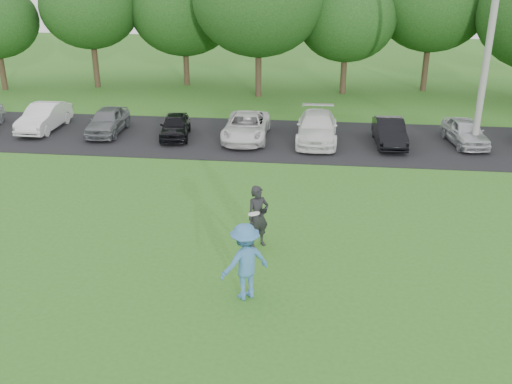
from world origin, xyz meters
The scene contains 7 objects.
ground centered at (0.00, 0.00, 0.00)m, with size 100.00×100.00×0.00m, color #31691E.
parking_lot centered at (0.00, 13.00, 0.01)m, with size 32.00×6.50×0.03m, color black.
utility_pole centered at (8.34, 12.45, 4.82)m, with size 0.28×0.28×9.63m, color gray.
frisbee_player centered at (0.16, -0.05, 0.97)m, with size 1.44×1.32×2.27m.
camera_bystander centered at (0.16, 2.64, 0.91)m, with size 0.79×0.75×1.82m.
parked_cars centered at (-0.41, 12.90, 0.62)m, with size 30.43×4.34×1.26m.
tree_row centered at (1.51, 22.76, 4.91)m, with size 42.39×9.85×8.64m.
Camera 1 is at (1.82, -11.82, 7.65)m, focal length 40.00 mm.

